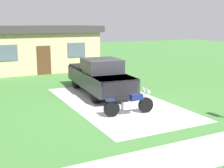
# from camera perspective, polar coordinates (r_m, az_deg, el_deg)

# --- Properties ---
(ground_plane) EXTENTS (80.00, 80.00, 0.00)m
(ground_plane) POSITION_cam_1_polar(r_m,az_deg,el_deg) (14.11, 0.86, -3.60)
(ground_plane) COLOR #437E39
(driveway_pad) EXTENTS (4.43, 8.51, 0.01)m
(driveway_pad) POSITION_cam_1_polar(r_m,az_deg,el_deg) (14.11, 0.86, -3.58)
(driveway_pad) COLOR #B9B9B9
(driveway_pad) RESTS_ON ground
(sidewalk_strip) EXTENTS (36.00, 1.80, 0.01)m
(sidewalk_strip) POSITION_cam_1_polar(r_m,az_deg,el_deg) (9.50, 18.16, -12.06)
(sidewalk_strip) COLOR beige
(sidewalk_strip) RESTS_ON ground
(motorcycle) EXTENTS (2.21, 0.70, 1.09)m
(motorcycle) POSITION_cam_1_polar(r_m,az_deg,el_deg) (12.19, 3.41, -3.80)
(motorcycle) COLOR black
(motorcycle) RESTS_ON ground
(pickup_truck) EXTENTS (2.40, 5.75, 1.90)m
(pickup_truck) POSITION_cam_1_polar(r_m,az_deg,el_deg) (15.83, -2.54, 1.64)
(pickup_truck) COLOR black
(pickup_truck) RESTS_ON ground
(neighbor_house) EXTENTS (9.60, 5.60, 3.50)m
(neighbor_house) POSITION_cam_1_polar(r_m,az_deg,el_deg) (24.44, -14.54, 6.86)
(neighbor_house) COLOR tan
(neighbor_house) RESTS_ON ground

